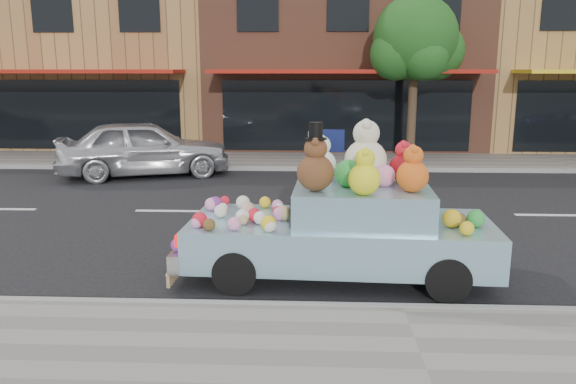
{
  "coord_description": "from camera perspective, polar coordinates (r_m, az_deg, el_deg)",
  "views": [
    {
      "loc": [
        -1.13,
        -11.5,
        2.97
      ],
      "look_at": [
        -1.47,
        -3.67,
        1.25
      ],
      "focal_mm": 35.0,
      "sensor_mm": 36.0,
      "label": 1
    }
  ],
  "objects": [
    {
      "name": "ground",
      "position": [
        11.93,
        7.87,
        -2.16
      ],
      "size": [
        120.0,
        120.0,
        0.0
      ],
      "primitive_type": "plane",
      "color": "black",
      "rests_on": "ground"
    },
    {
      "name": "near_sidewalk",
      "position": [
        5.89,
        13.86,
        -17.6
      ],
      "size": [
        60.0,
        3.0,
        0.12
      ],
      "primitive_type": "cube",
      "color": "gray",
      "rests_on": "ground"
    },
    {
      "name": "far_sidewalk",
      "position": [
        18.27,
        6.04,
        3.14
      ],
      "size": [
        60.0,
        3.0,
        0.12
      ],
      "primitive_type": "cube",
      "color": "gray",
      "rests_on": "ground"
    },
    {
      "name": "near_kerb",
      "position": [
        7.21,
        11.54,
        -11.66
      ],
      "size": [
        60.0,
        0.12,
        0.13
      ],
      "primitive_type": "cube",
      "color": "gray",
      "rests_on": "ground"
    },
    {
      "name": "far_kerb",
      "position": [
        16.79,
        6.34,
        2.34
      ],
      "size": [
        60.0,
        0.12,
        0.13
      ],
      "primitive_type": "cube",
      "color": "gray",
      "rests_on": "ground"
    },
    {
      "name": "storefront_left",
      "position": [
        25.1,
        -18.69,
        13.28
      ],
      "size": [
        10.0,
        9.8,
        7.3
      ],
      "color": "#A17843",
      "rests_on": "ground"
    },
    {
      "name": "storefront_mid",
      "position": [
        23.51,
        5.44,
        13.96
      ],
      "size": [
        10.0,
        9.8,
        7.3
      ],
      "color": "brown",
      "rests_on": "ground"
    },
    {
      "name": "street_tree",
      "position": [
        18.34,
        12.84,
        14.34
      ],
      "size": [
        3.0,
        2.7,
        5.22
      ],
      "color": "#38281C",
      "rests_on": "ground"
    },
    {
      "name": "car_silver",
      "position": [
        16.35,
        -14.42,
        4.37
      ],
      "size": [
        5.06,
        3.24,
        1.61
      ],
      "primitive_type": "imported",
      "rotation": [
        0.0,
        0.0,
        1.88
      ],
      "color": "silver",
      "rests_on": "ground"
    },
    {
      "name": "art_car",
      "position": [
        8.1,
        5.56,
        -3.17
      ],
      "size": [
        4.56,
        1.96,
        2.28
      ],
      "rotation": [
        0.0,
        0.0,
        -0.05
      ],
      "color": "black",
      "rests_on": "ground"
    }
  ]
}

